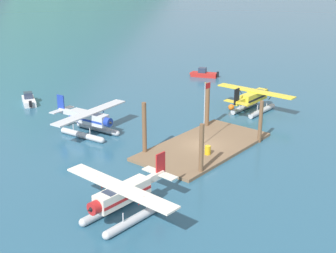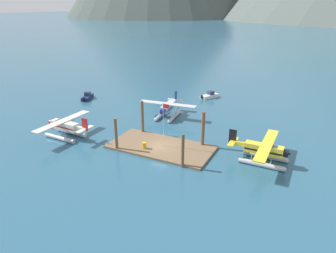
# 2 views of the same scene
# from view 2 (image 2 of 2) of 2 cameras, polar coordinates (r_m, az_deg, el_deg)

# --- Properties ---
(ground_plane) EXTENTS (1200.00, 1200.00, 0.00)m
(ground_plane) POSITION_cam_2_polar(r_m,az_deg,el_deg) (44.00, -1.30, -3.99)
(ground_plane) COLOR #285670
(dock_platform) EXTENTS (14.77, 7.38, 0.30)m
(dock_platform) POSITION_cam_2_polar(r_m,az_deg,el_deg) (43.93, -1.30, -3.81)
(dock_platform) COLOR brown
(dock_platform) RESTS_ON ground
(piling_near_left) EXTENTS (0.41, 0.41, 4.75)m
(piling_near_left) POSITION_cam_2_polar(r_m,az_deg,el_deg) (42.98, -9.64, -1.49)
(piling_near_left) COLOR brown
(piling_near_left) RESTS_ON ground
(piling_near_right) EXTENTS (0.40, 0.40, 4.51)m
(piling_near_right) POSITION_cam_2_polar(r_m,az_deg,el_deg) (38.11, 2.76, -4.55)
(piling_near_right) COLOR brown
(piling_near_right) RESTS_ON ground
(piling_far_left) EXTENTS (0.44, 0.44, 5.34)m
(piling_far_left) POSITION_cam_2_polar(r_m,az_deg,el_deg) (48.07, -4.78, 1.71)
(piling_far_left) COLOR brown
(piling_far_left) RESTS_ON ground
(piling_far_right) EXTENTS (0.49, 0.49, 5.26)m
(piling_far_right) POSITION_cam_2_polar(r_m,az_deg,el_deg) (43.69, 6.53, -0.55)
(piling_far_right) COLOR brown
(piling_far_right) RESTS_ON ground
(flagpole) EXTENTS (0.95, 0.10, 6.48)m
(flagpole) POSITION_cam_2_polar(r_m,az_deg,el_deg) (42.28, -0.75, 1.26)
(flagpole) COLOR silver
(flagpole) RESTS_ON dock_platform
(fuel_drum) EXTENTS (0.62, 0.62, 0.88)m
(fuel_drum) POSITION_cam_2_polar(r_m,az_deg,el_deg) (43.12, -4.44, -3.53)
(fuel_drum) COLOR gold
(fuel_drum) RESTS_ON dock_platform
(mooring_buoy) EXTENTS (0.76, 0.76, 0.76)m
(mooring_buoy) POSITION_cam_2_polar(r_m,az_deg,el_deg) (44.15, 16.15, -4.28)
(mooring_buoy) COLOR orange
(mooring_buoy) RESTS_ON ground
(seaplane_cream_port_aft) EXTENTS (7.98, 10.44, 3.84)m
(seaplane_cream_port_aft) POSITION_cam_2_polar(r_m,az_deg,el_deg) (49.42, -18.65, -0.20)
(seaplane_cream_port_aft) COLOR #B7BABF
(seaplane_cream_port_aft) RESTS_ON ground
(seaplane_silver_bow_left) EXTENTS (10.49, 7.95, 3.84)m
(seaplane_silver_bow_left) POSITION_cam_2_polar(r_m,az_deg,el_deg) (55.19, 0.02, 3.29)
(seaplane_silver_bow_left) COLOR #B7BABF
(seaplane_silver_bow_left) RESTS_ON ground
(seaplane_yellow_stbd_fwd) EXTENTS (7.98, 10.40, 3.84)m
(seaplane_yellow_stbd_fwd) POSITION_cam_2_polar(r_m,az_deg,el_deg) (41.29, 17.41, -4.47)
(seaplane_yellow_stbd_fwd) COLOR #B7BABF
(seaplane_yellow_stbd_fwd) RESTS_ON ground
(boat_white_open_north) EXTENTS (3.36, 4.42, 1.50)m
(boat_white_open_north) POSITION_cam_2_polar(r_m,az_deg,el_deg) (67.96, 7.84, 5.73)
(boat_white_open_north) COLOR silver
(boat_white_open_north) RESTS_ON ground
(boat_navy_open_west) EXTENTS (2.98, 4.62, 1.50)m
(boat_navy_open_west) POSITION_cam_2_polar(r_m,az_deg,el_deg) (68.88, -14.77, 5.43)
(boat_navy_open_west) COLOR navy
(boat_navy_open_west) RESTS_ON ground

